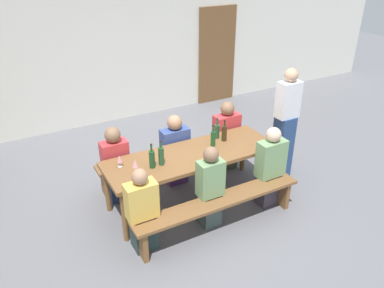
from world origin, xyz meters
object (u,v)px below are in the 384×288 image
Objects in this scene: seated_guest_near_1 at (210,189)px; seated_guest_far_0 at (116,166)px; seated_guest_near_2 at (270,169)px; seated_guest_far_1 at (175,151)px; wooden_door at (217,56)px; wine_bottle_2 at (224,133)px; seated_guest_near_0 at (142,212)px; seated_guest_far_2 at (226,137)px; wine_bottle_4 at (213,138)px; wine_bottle_1 at (217,131)px; wine_glass_1 at (135,164)px; wine_bottle_3 at (161,156)px; tasting_table at (192,159)px; wine_bottle_0 at (152,159)px; standing_host at (285,126)px; wine_glass_0 at (119,159)px; bench_near at (219,205)px; bench_far at (170,157)px.

seated_guest_near_1 is 1.00× the size of seated_guest_far_0.
seated_guest_near_2 is 1.06× the size of seated_guest_far_1.
wooden_door reaches higher than wine_bottle_2.
seated_guest_far_0 is (0.06, 1.10, 0.03)m from seated_guest_near_0.
seated_guest_near_0 is at bearing -59.56° from seated_guest_far_2.
wine_bottle_4 is (-2.01, -3.12, -0.18)m from wooden_door.
wine_bottle_1 is at bearing 78.20° from seated_guest_far_0.
wine_glass_1 is 0.60m from seated_guest_near_0.
wine_bottle_3 is 1.49m from seated_guest_near_2.
seated_guest_near_0 is (-0.95, -0.55, -0.17)m from tasting_table.
seated_guest_near_0 is at bearing -125.68° from wine_bottle_0.
wine_glass_1 is (-0.24, -0.04, 0.02)m from wine_bottle_0.
wine_bottle_0 is at bearing -171.02° from wine_bottle_2.
tasting_table is 7.49× the size of wine_bottle_2.
wine_bottle_3 is 2.01m from standing_host.
seated_guest_near_1 reaches higher than wine_bottle_0.
wine_bottle_3 is 0.84m from wine_bottle_4.
wine_glass_0 is at bearing 114.32° from wine_glass_1.
wine_bottle_2 is at bearing 74.14° from seated_guest_far_0.
standing_host reaches higher than wine_bottle_2.
bench_near is 1.13m from wine_bottle_2.
seated_guest_near_0 is 2.16m from seated_guest_far_2.
wine_bottle_1 reaches higher than bench_near.
wine_bottle_2 is at bearing 8.97° from wine_glass_1.
seated_guest_near_0 reaches higher than wine_bottle_1.
wooden_door reaches higher than seated_guest_far_2.
seated_guest_far_0 is at bearing 168.20° from wine_bottle_1.
seated_guest_near_1 is (-0.41, -0.61, -0.33)m from wine_bottle_4.
seated_guest_near_2 is at bearing -48.73° from wine_bottle_4.
wine_bottle_4 is 0.29× the size of seated_guest_far_1.
wine_glass_0 is at bearing -0.05° from seated_guest_near_0.
standing_host reaches higher than seated_guest_near_1.
wooden_door is 6.58× the size of wine_bottle_4.
seated_guest_near_0 is 0.95× the size of seated_guest_far_2.
wine_bottle_4 is (0.36, 0.76, 0.51)m from bench_near.
tasting_table is at bearing -9.08° from wine_glass_0.
standing_host is at bearing 75.77° from seated_guest_far_0.
wine_bottle_2 is at bearing 8.98° from wine_bottle_0.
seated_guest_far_1 is (-0.53, 0.30, -0.34)m from wine_bottle_1.
wooden_door is 4.60m from bench_near.
bench_near is 1.00× the size of bench_far.
wine_bottle_4 is 0.69m from seated_guest_far_1.
wine_bottle_1 reaches higher than wine_glass_1.
seated_guest_far_2 is at bearing 52.33° from wine_bottle_2.
bench_far is at bearing 51.65° from wine_bottle_0.
seated_guest_near_2 reaches higher than wine_bottle_3.
wine_glass_0 is at bearing -67.71° from seated_guest_far_1.
seated_guest_near_1 reaches higher than seated_guest_far_0.
bench_far is at bearing 135.89° from wine_bottle_2.
seated_guest_far_2 is (0.91, 0.55, -0.14)m from tasting_table.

